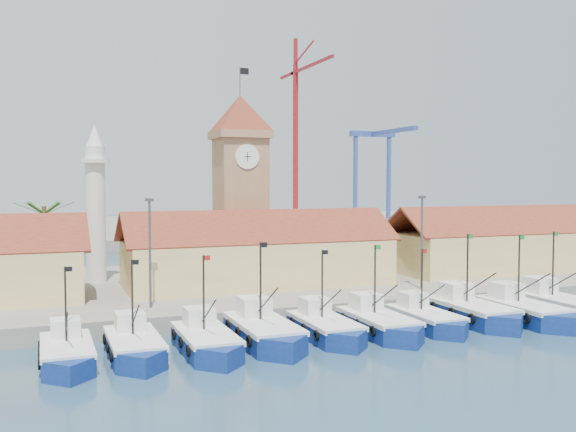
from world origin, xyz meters
name	(u,v)px	position (x,y,z in m)	size (l,w,h in m)	color
ground	(346,347)	(0.00, 0.00, 0.00)	(400.00, 400.00, 0.00)	navy
quay	(246,286)	(0.00, 24.00, 0.75)	(140.00, 32.00, 1.50)	gray
terminal	(135,229)	(0.00, 110.00, 1.00)	(240.00, 80.00, 2.00)	gray
boat_0	(67,355)	(-18.89, 2.31, 0.69)	(3.24, 8.88, 6.72)	navy
boat_1	(135,348)	(-14.59, 2.46, 0.72)	(3.36, 9.21, 6.97)	navy
boat_2	(207,343)	(-9.76, 1.91, 0.74)	(3.44, 9.43, 7.14)	navy
boat_3	(265,334)	(-5.23, 2.78, 0.81)	(3.79, 10.38, 7.85)	navy
boat_4	(327,329)	(-0.30, 2.72, 0.73)	(3.41, 9.34, 7.06)	navy
boat_5	(380,325)	(4.11, 2.42, 0.76)	(3.54, 9.70, 7.34)	navy
boat_6	(427,321)	(8.60, 2.75, 0.70)	(3.27, 8.96, 6.78)	navy
boat_7	(474,314)	(13.50, 3.22, 0.81)	(3.80, 10.41, 7.88)	navy
boat_8	(526,313)	(17.77, 1.86, 0.80)	(3.74, 10.25, 7.76)	navy
boat_9	(560,306)	(22.63, 3.05, 0.81)	(3.78, 10.36, 7.84)	navy
hall_center	(258,260)	(0.00, 20.00, 3.99)	(27.04, 10.13, 7.61)	#E9DB7F
hall_right	(514,248)	(32.00, 20.00, 3.99)	(31.20, 10.13, 7.61)	#E9DB7F
clock_tower	(240,181)	(0.00, 26.00, 11.96)	(5.80, 5.80, 22.70)	#A17652
minaret	(96,203)	(-15.00, 28.00, 9.73)	(3.00, 3.00, 16.30)	silver
palm_tree	(45,239)	(-20.00, 26.00, 6.25)	(5.60, 5.03, 8.39)	brown
lamp_posts	(292,242)	(0.50, 12.00, 6.48)	(80.70, 0.25, 9.03)	#3F3F44
crane_red_right	(297,121)	(38.06, 103.84, 26.58)	(1.00, 31.33, 44.52)	maroon
gantry	(379,150)	(62.00, 106.65, 20.04)	(13.00, 22.00, 23.20)	#324A99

